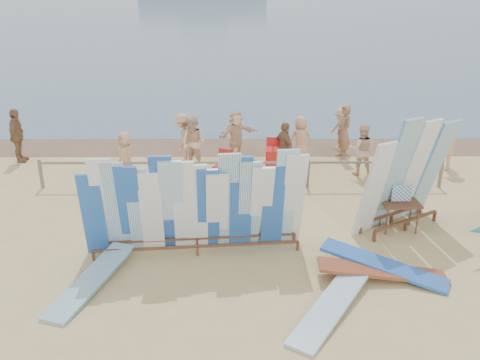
{
  "coord_description": "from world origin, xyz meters",
  "views": [
    {
      "loc": [
        -0.13,
        -11.22,
        5.83
      ],
      "look_at": [
        -0.05,
        1.13,
        0.98
      ],
      "focal_mm": 38.0,
      "sensor_mm": 36.0,
      "label": 1
    }
  ],
  "objects_px": {
    "beachgoer_extra_0": "(448,146)",
    "beachgoer_3": "(183,139)",
    "beachgoer_4": "(285,148)",
    "beachgoer_0": "(126,156)",
    "beach_chair_right": "(292,171)",
    "beachgoer_6": "(300,139)",
    "stroller": "(273,160)",
    "beachgoer_extra_1": "(17,136)",
    "beachgoer_2": "(194,144)",
    "beachgoer_7": "(344,132)",
    "beachgoer_9": "(340,129)",
    "beachgoer_5": "(236,134)",
    "flat_board_d": "(383,273)",
    "flat_board_e": "(93,285)",
    "beach_chair_left": "(223,168)",
    "beachgoer_8": "(361,150)",
    "vendor_table": "(399,215)",
    "main_surfboard_rack": "(196,207)",
    "side_surfboard_rack": "(405,178)",
    "flat_board_b": "(330,312)",
    "flat_board_c": "(382,278)"
  },
  "relations": [
    {
      "from": "flat_board_d",
      "to": "stroller",
      "type": "distance_m",
      "value": 6.45
    },
    {
      "from": "flat_board_d",
      "to": "beachgoer_0",
      "type": "distance_m",
      "value": 8.59
    },
    {
      "from": "flat_board_d",
      "to": "beachgoer_6",
      "type": "bearing_deg",
      "value": 35.74
    },
    {
      "from": "flat_board_c",
      "to": "beachgoer_0",
      "type": "bearing_deg",
      "value": 51.04
    },
    {
      "from": "vendor_table",
      "to": "beachgoer_8",
      "type": "distance_m",
      "value": 3.96
    },
    {
      "from": "main_surfboard_rack",
      "to": "beachgoer_2",
      "type": "xyz_separation_m",
      "value": [
        -0.5,
        5.48,
        -0.22
      ]
    },
    {
      "from": "flat_board_e",
      "to": "flat_board_c",
      "type": "height_order",
      "value": "flat_board_c"
    },
    {
      "from": "main_surfboard_rack",
      "to": "beach_chair_right",
      "type": "relative_size",
      "value": 6.45
    },
    {
      "from": "beachgoer_5",
      "to": "beach_chair_right",
      "type": "bearing_deg",
      "value": -82.6
    },
    {
      "from": "flat_board_e",
      "to": "beachgoer_3",
      "type": "height_order",
      "value": "beachgoer_3"
    },
    {
      "from": "beachgoer_2",
      "to": "beachgoer_7",
      "type": "bearing_deg",
      "value": 43.32
    },
    {
      "from": "main_surfboard_rack",
      "to": "stroller",
      "type": "height_order",
      "value": "main_surfboard_rack"
    },
    {
      "from": "beachgoer_9",
      "to": "beachgoer_7",
      "type": "height_order",
      "value": "beachgoer_7"
    },
    {
      "from": "beach_chair_left",
      "to": "beachgoer_9",
      "type": "xyz_separation_m",
      "value": [
        4.24,
        2.67,
        0.54
      ]
    },
    {
      "from": "beachgoer_extra_1",
      "to": "beachgoer_6",
      "type": "distance_m",
      "value": 9.65
    },
    {
      "from": "beachgoer_4",
      "to": "beachgoer_8",
      "type": "bearing_deg",
      "value": -121.5
    },
    {
      "from": "flat_board_e",
      "to": "flat_board_b",
      "type": "height_order",
      "value": "flat_board_e"
    },
    {
      "from": "main_surfboard_rack",
      "to": "side_surfboard_rack",
      "type": "height_order",
      "value": "side_surfboard_rack"
    },
    {
      "from": "stroller",
      "to": "main_surfboard_rack",
      "type": "bearing_deg",
      "value": -107.03
    },
    {
      "from": "beach_chair_right",
      "to": "beachgoer_0",
      "type": "height_order",
      "value": "beachgoer_0"
    },
    {
      "from": "flat_board_e",
      "to": "beach_chair_right",
      "type": "distance_m",
      "value": 7.74
    },
    {
      "from": "beachgoer_5",
      "to": "beachgoer_extra_0",
      "type": "distance_m",
      "value": 7.05
    },
    {
      "from": "vendor_table",
      "to": "main_surfboard_rack",
      "type": "bearing_deg",
      "value": -170.28
    },
    {
      "from": "stroller",
      "to": "beachgoer_extra_1",
      "type": "xyz_separation_m",
      "value": [
        -8.65,
        1.17,
        0.48
      ]
    },
    {
      "from": "beachgoer_4",
      "to": "beachgoer_extra_1",
      "type": "bearing_deg",
      "value": 56.04
    },
    {
      "from": "beach_chair_right",
      "to": "beachgoer_2",
      "type": "relative_size",
      "value": 0.43
    },
    {
      "from": "beach_chair_right",
      "to": "beachgoer_8",
      "type": "height_order",
      "value": "beachgoer_8"
    },
    {
      "from": "stroller",
      "to": "beachgoer_extra_1",
      "type": "distance_m",
      "value": 8.74
    },
    {
      "from": "beach_chair_right",
      "to": "beachgoer_6",
      "type": "relative_size",
      "value": 0.48
    },
    {
      "from": "beachgoer_0",
      "to": "flat_board_c",
      "type": "bearing_deg",
      "value": 14.07
    },
    {
      "from": "flat_board_d",
      "to": "beach_chair_left",
      "type": "bearing_deg",
      "value": 59.31
    },
    {
      "from": "flat_board_c",
      "to": "beachgoer_extra_1",
      "type": "height_order",
      "value": "beachgoer_extra_1"
    },
    {
      "from": "beachgoer_3",
      "to": "beachgoer_8",
      "type": "relative_size",
      "value": 1.04
    },
    {
      "from": "beachgoer_2",
      "to": "beachgoer_8",
      "type": "height_order",
      "value": "beachgoer_2"
    },
    {
      "from": "beachgoer_6",
      "to": "beachgoer_3",
      "type": "bearing_deg",
      "value": -12.84
    },
    {
      "from": "beach_chair_right",
      "to": "stroller",
      "type": "height_order",
      "value": "stroller"
    },
    {
      "from": "beachgoer_0",
      "to": "beachgoer_extra_0",
      "type": "bearing_deg",
      "value": 60.39
    },
    {
      "from": "beachgoer_9",
      "to": "flat_board_e",
      "type": "bearing_deg",
      "value": -60.31
    },
    {
      "from": "beachgoer_extra_0",
      "to": "beachgoer_3",
      "type": "bearing_deg",
      "value": -62.56
    },
    {
      "from": "beachgoer_5",
      "to": "beachgoer_9",
      "type": "height_order",
      "value": "beachgoer_5"
    },
    {
      "from": "beachgoer_7",
      "to": "beachgoer_3",
      "type": "bearing_deg",
      "value": -97.58
    },
    {
      "from": "beach_chair_left",
      "to": "beachgoer_4",
      "type": "height_order",
      "value": "beachgoer_4"
    },
    {
      "from": "flat_board_b",
      "to": "beachgoer_extra_1",
      "type": "height_order",
      "value": "beachgoer_extra_1"
    },
    {
      "from": "flat_board_c",
      "to": "beachgoer_5",
      "type": "xyz_separation_m",
      "value": [
        -3.07,
        7.89,
        0.85
      ]
    },
    {
      "from": "beachgoer_2",
      "to": "beachgoer_4",
      "type": "distance_m",
      "value": 2.96
    },
    {
      "from": "beachgoer_4",
      "to": "beachgoer_0",
      "type": "bearing_deg",
      "value": 70.61
    },
    {
      "from": "beachgoer_8",
      "to": "flat_board_d",
      "type": "bearing_deg",
      "value": 90.98
    },
    {
      "from": "beachgoer_6",
      "to": "beachgoer_0",
      "type": "bearing_deg",
      "value": 2.81
    },
    {
      "from": "beachgoer_2",
      "to": "beachgoer_extra_0",
      "type": "xyz_separation_m",
      "value": [
        8.31,
        -0.07,
        -0.09
      ]
    },
    {
      "from": "beachgoer_2",
      "to": "beachgoer_7",
      "type": "relative_size",
      "value": 0.95
    }
  ]
}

